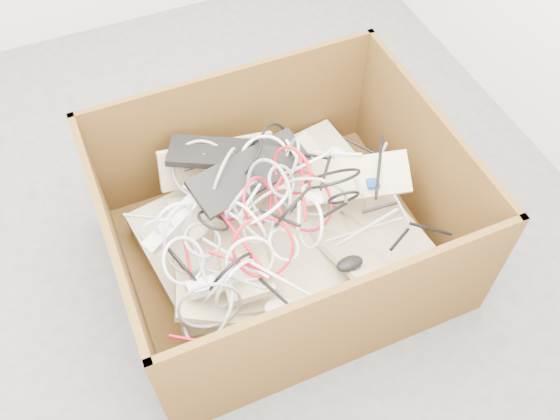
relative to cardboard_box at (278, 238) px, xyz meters
name	(u,v)px	position (x,y,z in m)	size (l,w,h in m)	color
ground	(222,216)	(-0.14, 0.29, -0.15)	(3.00, 3.00, 0.00)	#4D4D4F
cardboard_box	(278,238)	(0.00, 0.00, 0.00)	(1.23, 1.03, 0.60)	#442B11
keyboard_pile	(276,215)	(0.00, 0.02, 0.13)	(1.03, 0.93, 0.39)	#C5BF8B
mice_scatter	(282,216)	(0.00, -0.04, 0.20)	(0.71, 0.70, 0.22)	beige
power_strip_left	(177,219)	(-0.35, 0.07, 0.23)	(0.30, 0.05, 0.04)	silver
power_strip_right	(226,281)	(-0.28, -0.20, 0.17)	(0.27, 0.05, 0.04)	silver
vga_plug	(373,184)	(0.38, -0.03, 0.19)	(0.04, 0.04, 0.02)	#0B3DB1
cable_tangle	(253,214)	(-0.11, -0.03, 0.26)	(1.07, 0.81, 0.45)	black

